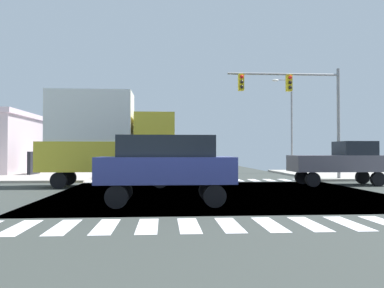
# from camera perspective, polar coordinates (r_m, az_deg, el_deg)

# --- Properties ---
(ground) EXTENTS (90.00, 90.00, 0.05)m
(ground) POSITION_cam_1_polar(r_m,az_deg,el_deg) (17.08, 3.90, -7.24)
(ground) COLOR #333734
(sidewalk_corner_ne) EXTENTS (12.00, 12.00, 0.14)m
(sidewalk_corner_ne) POSITION_cam_1_polar(r_m,az_deg,el_deg) (32.69, 24.02, -4.04)
(sidewalk_corner_ne) COLOR #A09B91
(sidewalk_corner_ne) RESTS_ON ground
(sidewalk_corner_nw) EXTENTS (12.00, 12.00, 0.14)m
(sidewalk_corner_nw) POSITION_cam_1_polar(r_m,az_deg,el_deg) (30.77, -24.37, -4.23)
(sidewalk_corner_nw) COLOR #A39991
(sidewalk_corner_nw) RESTS_ON ground
(crosswalk_near) EXTENTS (13.50, 2.00, 0.01)m
(crosswalk_near) POSITION_cam_1_polar(r_m,az_deg,el_deg) (9.91, 8.41, -11.55)
(crosswalk_near) COLOR silver
(crosswalk_near) RESTS_ON ground
(crosswalk_far) EXTENTS (13.50, 2.00, 0.01)m
(crosswalk_far) POSITION_cam_1_polar(r_m,az_deg,el_deg) (24.27, 0.92, -5.35)
(crosswalk_far) COLOR silver
(crosswalk_far) RESTS_ON ground
(traffic_signal_mast) EXTENTS (7.11, 0.55, 7.01)m
(traffic_signal_mast) POSITION_cam_1_polar(r_m,az_deg,el_deg) (25.28, 15.04, 6.64)
(traffic_signal_mast) COLOR gray
(traffic_signal_mast) RESTS_ON ground
(street_lamp) EXTENTS (1.78, 0.32, 7.95)m
(street_lamp) POSITION_cam_1_polar(r_m,az_deg,el_deg) (33.96, 13.95, 3.93)
(street_lamp) COLOR gray
(street_lamp) RESTS_ON ground
(pickup_nearside_1) EXTENTS (2.00, 5.10, 2.35)m
(pickup_nearside_1) POSITION_cam_1_polar(r_m,az_deg,el_deg) (55.75, -3.69, -1.62)
(pickup_nearside_1) COLOR black
(pickup_nearside_1) RESTS_ON ground
(box_truck_farside_1) EXTENTS (7.20, 2.40, 4.85)m
(box_truck_farside_1) POSITION_cam_1_polar(r_m,az_deg,el_deg) (20.53, -12.13, 1.05)
(box_truck_farside_1) COLOR black
(box_truck_farside_1) RESTS_ON ground
(sedan_queued_1) EXTENTS (1.80, 4.30, 1.88)m
(sedan_queued_1) POSITION_cam_1_polar(r_m,az_deg,el_deg) (39.83, -3.55, -2.08)
(sedan_queued_1) COLOR black
(sedan_queued_1) RESTS_ON ground
(sedan_leading_2) EXTENTS (1.80, 4.30, 1.88)m
(sedan_leading_2) POSITION_cam_1_polar(r_m,az_deg,el_deg) (29.82, -3.38, -2.42)
(sedan_leading_2) COLOR black
(sedan_leading_2) RESTS_ON ground
(suv_trailing_1) EXTENTS (4.60, 1.96, 2.34)m
(suv_trailing_1) POSITION_cam_1_polar(r_m,az_deg,el_deg) (13.32, -3.82, -2.85)
(suv_trailing_1) COLOR black
(suv_trailing_1) RESTS_ON ground
(pickup_middle_2) EXTENTS (5.10, 2.00, 2.35)m
(pickup_middle_2) POSITION_cam_1_polar(r_m,az_deg,el_deg) (22.43, 21.02, -2.33)
(pickup_middle_2) COLOR black
(pickup_middle_2) RESTS_ON ground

